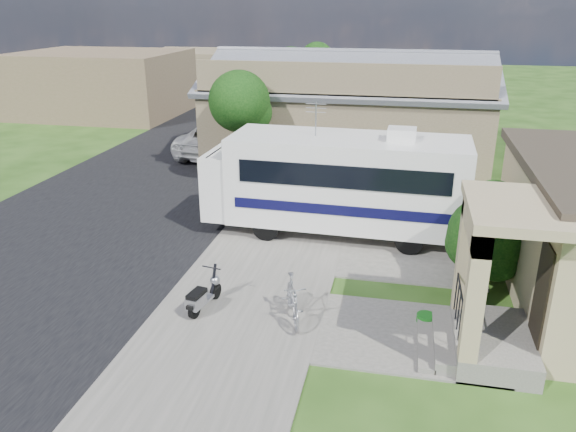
% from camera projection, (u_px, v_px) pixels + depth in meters
% --- Properties ---
extents(ground, '(120.00, 120.00, 0.00)m').
position_uv_depth(ground, '(287.00, 301.00, 14.00)').
color(ground, '#1F3E10').
extents(street_slab, '(9.00, 80.00, 0.02)m').
position_uv_depth(street_slab, '(167.00, 172.00, 24.58)').
color(street_slab, black).
rests_on(street_slab, ground).
extents(sidewalk_slab, '(4.00, 80.00, 0.06)m').
position_uv_depth(sidewalk_slab, '(313.00, 181.00, 23.32)').
color(sidewalk_slab, '#5B5851').
rests_on(sidewalk_slab, ground).
extents(driveway_slab, '(7.00, 6.00, 0.05)m').
position_uv_depth(driveway_slab, '(362.00, 236.00, 17.82)').
color(driveway_slab, '#5B5851').
rests_on(driveway_slab, ground).
extents(walk_slab, '(4.00, 3.00, 0.05)m').
position_uv_depth(walk_slab, '(409.00, 336.00, 12.50)').
color(walk_slab, '#5B5851').
rests_on(walk_slab, ground).
extents(warehouse, '(12.50, 8.40, 5.04)m').
position_uv_depth(warehouse, '(349.00, 117.00, 26.06)').
color(warehouse, brown).
rests_on(warehouse, ground).
extents(distant_bldg_far, '(10.00, 8.00, 4.00)m').
position_uv_depth(distant_bldg_far, '(103.00, 83.00, 36.66)').
color(distant_bldg_far, brown).
rests_on(distant_bldg_far, ground).
extents(distant_bldg_near, '(8.00, 7.00, 3.20)m').
position_uv_depth(distant_bldg_near, '(197.00, 70.00, 47.39)').
color(distant_bldg_near, brown).
rests_on(distant_bldg_near, ground).
extents(street_tree_a, '(2.44, 2.40, 4.58)m').
position_uv_depth(street_tree_a, '(242.00, 104.00, 21.83)').
color(street_tree_a, '#331F16').
rests_on(street_tree_a, ground).
extents(street_tree_b, '(2.44, 2.40, 4.73)m').
position_uv_depth(street_tree_b, '(293.00, 71.00, 30.91)').
color(street_tree_b, '#331F16').
rests_on(street_tree_b, ground).
extents(street_tree_c, '(2.44, 2.40, 4.42)m').
position_uv_depth(street_tree_c, '(318.00, 61.00, 39.24)').
color(street_tree_c, '#331F16').
rests_on(street_tree_c, ground).
extents(motorhome, '(8.14, 2.83, 4.14)m').
position_uv_depth(motorhome, '(338.00, 181.00, 17.48)').
color(motorhome, white).
rests_on(motorhome, ground).
extents(shrub, '(2.33, 2.22, 2.86)m').
position_uv_depth(shrub, '(492.00, 232.00, 14.40)').
color(shrub, '#331F16').
rests_on(shrub, ground).
extents(scooter, '(0.59, 1.43, 0.94)m').
position_uv_depth(scooter, '(203.00, 296.00, 13.36)').
color(scooter, black).
rests_on(scooter, ground).
extents(bicycle, '(1.04, 1.80, 1.04)m').
position_uv_depth(bicycle, '(293.00, 302.00, 12.93)').
color(bicycle, '#98999F').
rests_on(bicycle, ground).
extents(pickup_truck, '(3.68, 6.37, 1.67)m').
position_uv_depth(pickup_truck, '(225.00, 137.00, 27.25)').
color(pickup_truck, silver).
rests_on(pickup_truck, ground).
extents(van, '(3.19, 6.72, 1.89)m').
position_uv_depth(van, '(247.00, 112.00, 32.87)').
color(van, silver).
rests_on(van, ground).
extents(garden_hose, '(0.43, 0.43, 0.19)m').
position_uv_depth(garden_hose, '(426.00, 320.00, 13.00)').
color(garden_hose, '#125E15').
rests_on(garden_hose, ground).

